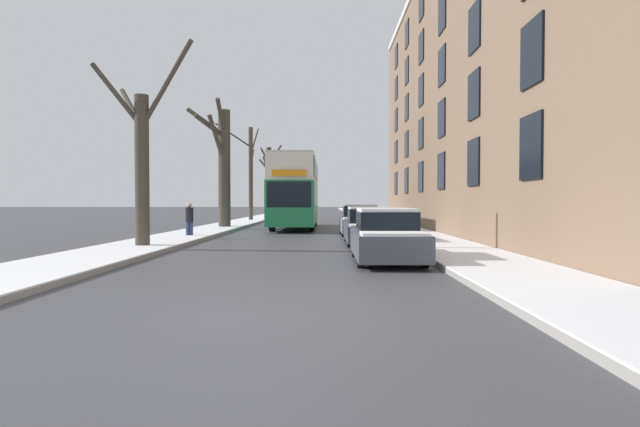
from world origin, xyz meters
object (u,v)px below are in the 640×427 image
Objects in this scene: parked_car_2 at (360,221)px; pedestrian_left_sidewalk at (189,219)px; bare_tree_left_2 at (250,171)px; bare_tree_left_3 at (269,179)px; parked_car_1 at (369,227)px; parked_car_0 at (386,237)px; double_decker_bus at (296,189)px; bare_tree_left_0 at (142,159)px; bare_tree_left_1 at (223,163)px.

pedestrian_left_sidewalk is (-7.78, -2.71, 0.18)m from parked_car_2.
bare_tree_left_2 is 1.06× the size of bare_tree_left_3.
parked_car_1 is 1.09× the size of parked_car_2.
pedestrian_left_sidewalk reaches higher than parked_car_0.
parked_car_2 is at bearing -74.75° from bare_tree_left_3.
double_decker_bus is (4.53, -11.02, -1.83)m from bare_tree_left_2.
bare_tree_left_0 is at bearing -107.74° from double_decker_bus.
parked_car_1 is 5.49m from parked_car_2.
bare_tree_left_3 is 41.17m from parked_car_0.
bare_tree_left_0 is 13.10m from bare_tree_left_1.
bare_tree_left_1 is 1.00× the size of bare_tree_left_3.
parked_car_0 is at bearing -64.24° from bare_tree_left_1.
parked_car_1 is at bearing 16.05° from bare_tree_left_0.
bare_tree_left_1 is 13.79m from parked_car_1.
double_decker_bus is at bearing 34.49° from pedestrian_left_sidewalk.
bare_tree_left_1 is at bearing -90.08° from bare_tree_left_3.
bare_tree_left_1 is (0.05, 13.07, 0.88)m from bare_tree_left_0.
parked_car_2 is (0.00, 11.20, 0.03)m from parked_car_0.
double_decker_bus is (4.42, 13.82, -0.67)m from bare_tree_left_0.
bare_tree_left_1 is at bearing 89.79° from bare_tree_left_0.
bare_tree_left_2 is 1.97× the size of parked_car_0.
bare_tree_left_2 is 12.00m from bare_tree_left_3.
parked_car_2 is (7.92, -29.04, -3.47)m from bare_tree_left_3.
bare_tree_left_1 reaches higher than parked_car_2.
double_decker_bus is 2.60× the size of parked_car_0.
bare_tree_left_1 is at bearing -170.26° from double_decker_bus.
parked_car_1 is at bearing -72.74° from double_decker_bus.
parked_car_0 reaches higher than parked_car_1.
pedestrian_left_sidewalk reaches higher than parked_car_1.
bare_tree_left_3 is (0.03, 23.76, 0.19)m from bare_tree_left_1.
bare_tree_left_1 reaches higher than parked_car_1.
bare_tree_left_0 is at bearing -135.76° from parked_car_2.
double_decker_bus is at bearing 107.26° from parked_car_1.
parked_car_1 is at bearing -70.21° from bare_tree_left_2.
pedestrian_left_sidewalk is (0.33, -19.76, -3.39)m from bare_tree_left_2.
double_decker_bus is at bearing 101.73° from parked_car_0.
bare_tree_left_3 is 1.75× the size of parked_car_1.
bare_tree_left_0 reaches higher than double_decker_bus.
bare_tree_left_1 is 1.85× the size of parked_car_0.
bare_tree_left_0 is at bearing -90.13° from bare_tree_left_3.
double_decker_bus is 9.82m from pedestrian_left_sidewalk.
bare_tree_left_0 is 5.55m from pedestrian_left_sidewalk.
bare_tree_left_0 is 14.53m from double_decker_bus.
bare_tree_left_2 is at bearing 115.44° from parked_car_2.
bare_tree_left_3 is (0.08, 36.83, 1.06)m from bare_tree_left_0.
bare_tree_left_0 is 1.78× the size of parked_car_2.
bare_tree_left_0 is 36.85m from bare_tree_left_3.
bare_tree_left_0 is 4.49× the size of pedestrian_left_sidewalk.
bare_tree_left_0 is 24.86m from bare_tree_left_2.
bare_tree_left_1 reaches higher than pedestrian_left_sidewalk.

